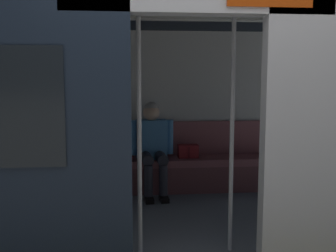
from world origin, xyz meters
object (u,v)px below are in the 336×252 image
at_px(handbag, 188,151).
at_px(grab_pole_door, 139,135).
at_px(book, 128,157).
at_px(grab_pole_far, 232,131).
at_px(bench_seat, 166,166).
at_px(person_seated, 152,142).
at_px(train_car, 171,78).

xyz_separation_m(handbag, grab_pole_door, (0.67, 1.98, 0.51)).
bearing_deg(book, grab_pole_door, 95.60).
bearing_deg(grab_pole_far, bench_seat, -78.00).
relative_size(handbag, grab_pole_door, 0.13).
bearing_deg(handbag, grab_pole_far, 92.88).
bearing_deg(handbag, person_seated, 11.26).
relative_size(handbag, book, 1.18).
distance_m(train_car, handbag, 1.53).
xyz_separation_m(person_seated, book, (0.31, -0.14, -0.21)).
bearing_deg(bench_seat, person_seated, 16.54).
bearing_deg(bench_seat, handbag, -172.08).
relative_size(person_seated, grab_pole_door, 0.56).
height_order(handbag, grab_pole_door, grab_pole_door).
relative_size(train_car, book, 29.09).
bearing_deg(handbag, grab_pole_door, 71.21).
bearing_deg(bench_seat, grab_pole_door, 78.83).
distance_m(book, grab_pole_door, 2.11).
height_order(bench_seat, handbag, handbag).
xyz_separation_m(handbag, book, (0.78, -0.04, -0.07)).
bearing_deg(grab_pole_door, handbag, -108.79).
xyz_separation_m(bench_seat, handbag, (-0.29, -0.04, 0.19)).
height_order(train_car, person_seated, train_car).
xyz_separation_m(book, grab_pole_far, (-0.88, 1.89, 0.58)).
bearing_deg(handbag, bench_seat, 7.92).
bearing_deg(handbag, train_car, 73.43).
bearing_deg(train_car, handbag, -106.57).
xyz_separation_m(train_car, grab_pole_far, (-0.43, 0.70, -0.44)).
distance_m(train_car, person_seated, 1.33).
bearing_deg(person_seated, book, -23.45).
relative_size(person_seated, handbag, 4.47).
xyz_separation_m(book, grab_pole_door, (-0.11, 2.02, 0.58)).
relative_size(grab_pole_door, grab_pole_far, 1.00).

